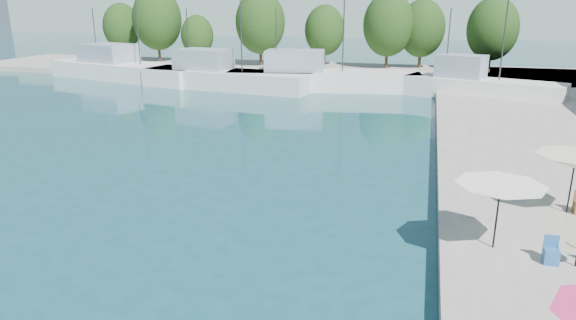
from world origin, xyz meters
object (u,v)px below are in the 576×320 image
(trawler_01, at_px, (125,70))
(trawler_03, at_px, (318,78))
(trawler_04, at_px, (478,87))
(umbrella_white, at_px, (500,192))
(umbrella_cream, at_px, (575,162))
(trawler_02, at_px, (223,78))

(trawler_01, xyz_separation_m, trawler_03, (22.56, -1.37, 0.00))
(trawler_04, bearing_deg, trawler_01, -164.81)
(trawler_04, xyz_separation_m, umbrella_white, (-1.88, -32.09, 1.43))
(trawler_03, height_order, umbrella_cream, trawler_03)
(trawler_03, xyz_separation_m, umbrella_cream, (15.97, -30.01, 1.54))
(trawler_01, height_order, umbrella_white, trawler_01)
(trawler_04, bearing_deg, umbrella_white, -73.44)
(umbrella_cream, bearing_deg, trawler_02, 132.05)
(trawler_01, relative_size, trawler_04, 1.51)
(trawler_01, relative_size, umbrella_cream, 7.47)
(trawler_04, bearing_deg, trawler_02, -159.65)
(trawler_01, xyz_separation_m, trawler_04, (37.43, -3.10, 0.00))
(umbrella_cream, bearing_deg, trawler_01, 140.84)
(trawler_01, relative_size, trawler_02, 1.16)
(trawler_03, distance_m, umbrella_white, 36.26)
(trawler_01, distance_m, trawler_04, 37.56)
(trawler_01, bearing_deg, trawler_04, 11.43)
(trawler_02, bearing_deg, trawler_04, 8.76)
(trawler_01, height_order, umbrella_cream, trawler_01)
(umbrella_white, bearing_deg, trawler_01, 135.30)
(trawler_02, height_order, umbrella_cream, trawler_02)
(umbrella_white, relative_size, umbrella_cream, 1.00)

